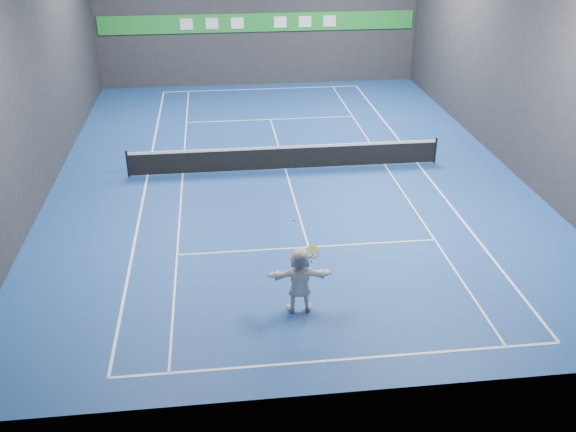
{
  "coord_description": "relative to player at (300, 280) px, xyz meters",
  "views": [
    {
      "loc": [
        -2.73,
        -23.79,
        10.02
      ],
      "look_at": [
        -0.74,
        -7.1,
        1.5
      ],
      "focal_mm": 40.0,
      "sensor_mm": 36.0,
      "label": 1
    }
  ],
  "objects": [
    {
      "name": "ground",
      "position": [
        0.74,
        9.7,
        -0.94
      ],
      "size": [
        26.0,
        26.0,
        0.0
      ],
      "primitive_type": "plane",
      "color": "navy",
      "rests_on": "ground"
    },
    {
      "name": "wall_back",
      "position": [
        0.74,
        22.7,
        3.56
      ],
      "size": [
        18.0,
        0.1,
        9.0
      ],
      "primitive_type": "cube",
      "color": "#27272A",
      "rests_on": "ground"
    },
    {
      "name": "wall_front",
      "position": [
        0.74,
        -3.3,
        3.56
      ],
      "size": [
        18.0,
        0.1,
        9.0
      ],
      "primitive_type": "cube",
      "color": "#27272A",
      "rests_on": "ground"
    },
    {
      "name": "wall_left",
      "position": [
        -8.26,
        9.7,
        3.56
      ],
      "size": [
        0.1,
        26.0,
        9.0
      ],
      "primitive_type": "cube",
      "color": "#27272A",
      "rests_on": "ground"
    },
    {
      "name": "wall_right",
      "position": [
        9.74,
        9.7,
        3.56
      ],
      "size": [
        0.1,
        26.0,
        9.0
      ],
      "primitive_type": "cube",
      "color": "#27272A",
      "rests_on": "ground"
    },
    {
      "name": "baseline_near",
      "position": [
        0.74,
        -2.19,
        -0.93
      ],
      "size": [
        10.98,
        0.08,
        0.01
      ],
      "primitive_type": "cube",
      "color": "white",
      "rests_on": "ground"
    },
    {
      "name": "baseline_far",
      "position": [
        0.74,
        21.59,
        -0.93
      ],
      "size": [
        10.98,
        0.08,
        0.01
      ],
      "primitive_type": "cube",
      "color": "white",
      "rests_on": "ground"
    },
    {
      "name": "sideline_doubles_left",
      "position": [
        -4.75,
        9.7,
        -0.93
      ],
      "size": [
        0.08,
        23.78,
        0.01
      ],
      "primitive_type": "cube",
      "color": "white",
      "rests_on": "ground"
    },
    {
      "name": "sideline_doubles_right",
      "position": [
        6.23,
        9.7,
        -0.93
      ],
      "size": [
        0.08,
        23.78,
        0.01
      ],
      "primitive_type": "cube",
      "color": "white",
      "rests_on": "ground"
    },
    {
      "name": "sideline_singles_left",
      "position": [
        -3.37,
        9.7,
        -0.93
      ],
      "size": [
        0.06,
        23.78,
        0.01
      ],
      "primitive_type": "cube",
      "color": "white",
      "rests_on": "ground"
    },
    {
      "name": "sideline_singles_right",
      "position": [
        4.85,
        9.7,
        -0.93
      ],
      "size": [
        0.06,
        23.78,
        0.01
      ],
      "primitive_type": "cube",
      "color": "white",
      "rests_on": "ground"
    },
    {
      "name": "service_line_near",
      "position": [
        0.74,
        3.3,
        -0.93
      ],
      "size": [
        8.23,
        0.06,
        0.01
      ],
      "primitive_type": "cube",
      "color": "white",
      "rests_on": "ground"
    },
    {
      "name": "service_line_far",
      "position": [
        0.74,
        16.1,
        -0.93
      ],
      "size": [
        8.23,
        0.06,
        0.01
      ],
      "primitive_type": "cube",
      "color": "white",
      "rests_on": "ground"
    },
    {
      "name": "center_service_line",
      "position": [
        0.74,
        9.7,
        -0.93
      ],
      "size": [
        0.06,
        12.8,
        0.01
      ],
      "primitive_type": "cube",
      "color": "white",
      "rests_on": "ground"
    },
    {
      "name": "player",
      "position": [
        0.0,
        0.0,
        0.0
      ],
      "size": [
        1.76,
        0.64,
        1.88
      ],
      "primitive_type": "imported",
      "rotation": [
        0.0,
        0.0,
        3.09
      ],
      "color": "white",
      "rests_on": "ground"
    },
    {
      "name": "tennis_ball",
      "position": [
        -0.13,
        0.2,
        1.66
      ],
      "size": [
        0.07,
        0.07,
        0.07
      ],
      "primitive_type": "sphere",
      "color": "#E1FB29",
      "rests_on": "player"
    },
    {
      "name": "tennis_net",
      "position": [
        0.74,
        9.7,
        -0.4
      ],
      "size": [
        12.5,
        0.1,
        1.07
      ],
      "color": "black",
      "rests_on": "ground"
    },
    {
      "name": "sponsor_banner",
      "position": [
        0.74,
        22.63,
        2.56
      ],
      "size": [
        17.64,
        0.11,
        1.0
      ],
      "color": "#1E8C2D",
      "rests_on": "wall_back"
    },
    {
      "name": "tennis_racket",
      "position": [
        0.33,
        0.05,
        0.72
      ],
      "size": [
        0.43,
        0.4,
        0.59
      ],
      "color": "red",
      "rests_on": "player"
    }
  ]
}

